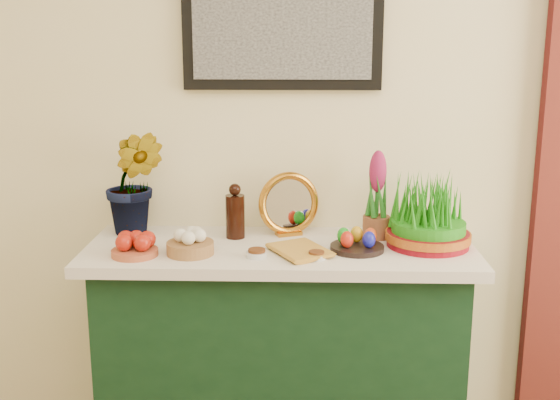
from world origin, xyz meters
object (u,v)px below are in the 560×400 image
object	(u,v)px
book	(279,253)
wheatgrass_sabzeh	(429,217)
hyacinth_green	(134,166)
sideboard	(280,363)
mirror	(289,204)

from	to	relation	value
book	wheatgrass_sabzeh	distance (m)	0.56
wheatgrass_sabzeh	book	bearing A→B (deg)	-164.56
hyacinth_green	wheatgrass_sabzeh	xyz separation A→B (m)	(1.08, -0.12, -0.16)
book	hyacinth_green	bearing A→B (deg)	124.92
sideboard	wheatgrass_sabzeh	bearing A→B (deg)	0.59
hyacinth_green	mirror	size ratio (longest dim) A/B	2.17
hyacinth_green	mirror	bearing A→B (deg)	3.51
sideboard	hyacinth_green	xyz separation A→B (m)	(-0.55, 0.13, 0.73)
mirror	book	bearing A→B (deg)	-95.44
sideboard	hyacinth_green	distance (m)	0.92
mirror	book	distance (m)	0.30
mirror	wheatgrass_sabzeh	world-z (taller)	wheatgrass_sabzeh
book	sideboard	bearing A→B (deg)	60.93
wheatgrass_sabzeh	mirror	bearing A→B (deg)	164.67
hyacinth_green	wheatgrass_sabzeh	world-z (taller)	hyacinth_green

